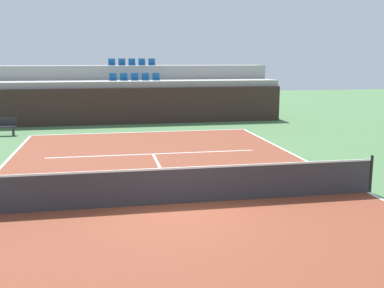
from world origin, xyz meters
The scene contains 13 objects.
ground_plane centered at (0.00, 0.00, 0.00)m, with size 80.00×80.00×0.00m, color #477042.
court_surface centered at (0.00, 0.00, 0.01)m, with size 11.00×24.00×0.01m, color brown.
baseline_far centered at (0.00, 11.95, 0.01)m, with size 11.00×0.10×0.00m, color white.
sideline_right centered at (5.45, 0.00, 0.01)m, with size 0.10×24.00×0.00m, color white.
service_line_far centered at (0.00, 6.40, 0.01)m, with size 8.26×0.10×0.00m, color white.
centre_service_line centered at (0.00, 3.20, 0.01)m, with size 0.10×6.40×0.00m, color white.
back_wall centered at (0.00, 15.16, 1.04)m, with size 17.27×0.30×2.08m, color #33231E.
stands_tier_lower centered at (0.00, 16.51, 1.22)m, with size 17.27×2.40×2.43m, color #9E9E99.
stands_tier_upper centered at (0.00, 18.91, 1.65)m, with size 17.27×2.40×3.29m, color #9E9E99.
seating_row_lower centered at (0.00, 16.60, 2.56)m, with size 3.03×0.44×0.44m.
seating_row_upper centered at (0.00, 19.00, 3.42)m, with size 3.03×0.44×0.44m.
tennis_net centered at (0.00, 0.00, 0.51)m, with size 11.08×0.08×1.07m.
player_bench centered at (-6.90, 12.28, 0.51)m, with size 1.50×0.40×0.85m.
Camera 1 is at (-1.79, -11.35, 3.75)m, focal length 42.86 mm.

